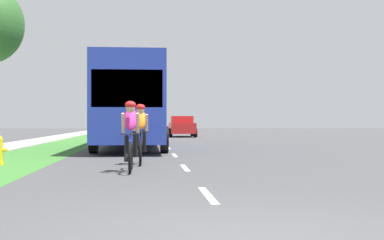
{
  "coord_description": "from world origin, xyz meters",
  "views": [
    {
      "loc": [
        -0.94,
        -4.87,
        1.13
      ],
      "look_at": [
        0.75,
        14.2,
        1.18
      ],
      "focal_mm": 48.41,
      "sensor_mm": 36.0,
      "label": 1
    }
  ],
  "objects_px": {
    "bus_blue": "(132,102)",
    "sedan_red": "(182,126)",
    "cyclist_lead": "(131,136)",
    "cyclist_trailing": "(141,134)"
  },
  "relations": [
    {
      "from": "cyclist_lead",
      "to": "sedan_red",
      "type": "height_order",
      "value": "cyclist_lead"
    },
    {
      "from": "sedan_red",
      "to": "bus_blue",
      "type": "bearing_deg",
      "value": -101.58
    },
    {
      "from": "cyclist_lead",
      "to": "sedan_red",
      "type": "relative_size",
      "value": 0.4
    },
    {
      "from": "bus_blue",
      "to": "sedan_red",
      "type": "bearing_deg",
      "value": 78.42
    },
    {
      "from": "cyclist_lead",
      "to": "cyclist_trailing",
      "type": "relative_size",
      "value": 1.0
    },
    {
      "from": "cyclist_trailing",
      "to": "cyclist_lead",
      "type": "bearing_deg",
      "value": -95.73
    },
    {
      "from": "bus_blue",
      "to": "sedan_red",
      "type": "xyz_separation_m",
      "value": [
        3.23,
        15.75,
        -1.21
      ]
    },
    {
      "from": "bus_blue",
      "to": "sedan_red",
      "type": "height_order",
      "value": "bus_blue"
    },
    {
      "from": "bus_blue",
      "to": "cyclist_lead",
      "type": "bearing_deg",
      "value": -88.62
    },
    {
      "from": "bus_blue",
      "to": "sedan_red",
      "type": "relative_size",
      "value": 2.7
    }
  ]
}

